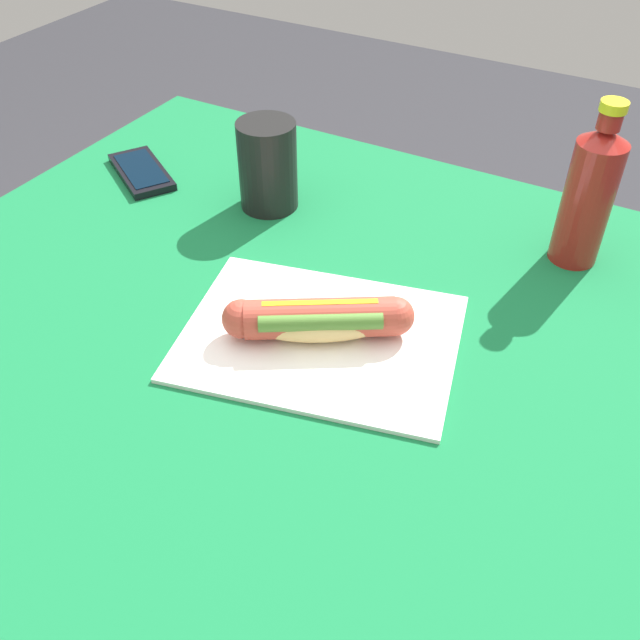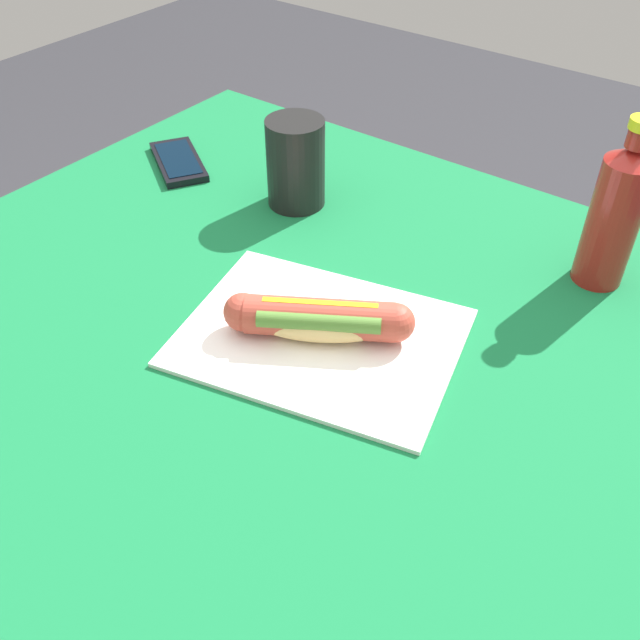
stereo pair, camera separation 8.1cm
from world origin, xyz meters
TOP-DOWN VIEW (x-y plane):
  - ground_plane at (0.00, 0.00)m, footprint 6.00×6.00m
  - dining_table at (0.00, 0.00)m, footprint 1.01×0.92m
  - paper_wrapper at (-0.08, 0.02)m, footprint 0.36×0.31m
  - hot_dog at (-0.08, 0.02)m, footprint 0.19×0.14m
  - cell_phone at (0.36, -0.18)m, footprint 0.16×0.13m
  - soda_bottle at (-0.29, -0.29)m, footprint 0.06×0.06m
  - drinking_cup at (0.13, -0.21)m, footprint 0.09×0.09m

SIDE VIEW (x-z plane):
  - ground_plane at x=0.00m, z-range 0.00..0.00m
  - dining_table at x=0.00m, z-range 0.24..1.01m
  - paper_wrapper at x=-0.08m, z-range 0.77..0.78m
  - cell_phone at x=0.36m, z-range 0.77..0.79m
  - hot_dog at x=-0.08m, z-range 0.78..0.83m
  - drinking_cup at x=0.13m, z-range 0.77..0.91m
  - soda_bottle at x=-0.29m, z-range 0.76..0.98m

